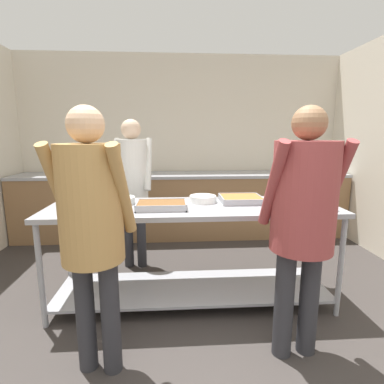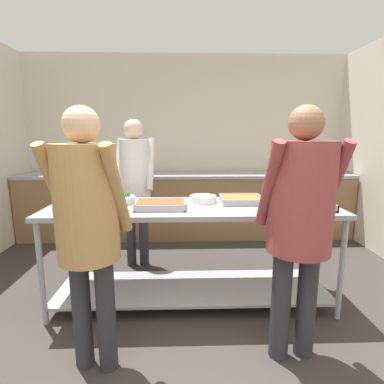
{
  "view_description": "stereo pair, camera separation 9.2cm",
  "coord_description": "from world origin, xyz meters",
  "views": [
    {
      "loc": [
        -0.14,
        -1.02,
        1.48
      ],
      "look_at": [
        0.03,
        1.57,
        0.98
      ],
      "focal_mm": 28.0,
      "sensor_mm": 36.0,
      "label": 1
    },
    {
      "loc": [
        -0.05,
        -1.03,
        1.48
      ],
      "look_at": [
        0.03,
        1.57,
        0.98
      ],
      "focal_mm": 28.0,
      "sensor_mm": 36.0,
      "label": 2
    }
  ],
  "objects": [
    {
      "name": "wall_rear",
      "position": [
        0.0,
        3.65,
        1.32
      ],
      "size": [
        4.89,
        0.06,
        2.65
      ],
      "color": "beige",
      "rests_on": "ground_plane"
    },
    {
      "name": "back_counter",
      "position": [
        0.0,
        3.28,
        0.47
      ],
      "size": [
        4.73,
        0.65,
        0.93
      ],
      "color": "olive",
      "rests_on": "ground_plane"
    },
    {
      "name": "plate_stack",
      "position": [
        0.13,
        1.6,
        0.91
      ],
      "size": [
        0.25,
        0.25,
        0.06
      ],
      "color": "white",
      "rests_on": "serving_counter"
    },
    {
      "name": "serving_tray_vegetables",
      "position": [
        -0.24,
        1.39,
        0.91
      ],
      "size": [
        0.41,
        0.28,
        0.05
      ],
      "color": "#9EA0A8",
      "rests_on": "serving_counter"
    },
    {
      "name": "serving_counter",
      "position": [
        0.03,
        1.47,
        0.6
      ],
      "size": [
        2.46,
        0.72,
        0.88
      ],
      "color": "#9EA0A8",
      "rests_on": "ground_plane"
    },
    {
      "name": "serving_tray_roast",
      "position": [
        0.47,
        1.58,
        0.91
      ],
      "size": [
        0.37,
        0.32,
        0.05
      ],
      "color": "#9EA0A8",
      "rests_on": "serving_counter"
    },
    {
      "name": "guest_serving_right",
      "position": [
        0.68,
        0.76,
        1.01
      ],
      "size": [
        0.51,
        0.4,
        1.66
      ],
      "color": "#2D2D33",
      "rests_on": "ground_plane"
    },
    {
      "name": "guest_serving_left",
      "position": [
        -0.62,
        0.7,
        1.01
      ],
      "size": [
        0.51,
        0.39,
        1.64
      ],
      "color": "#2D2D33",
      "rests_on": "ground_plane"
    },
    {
      "name": "water_bottle",
      "position": [
        -0.77,
        3.27,
        1.06
      ],
      "size": [
        0.06,
        0.06,
        0.29
      ],
      "color": "brown",
      "rests_on": "back_counter"
    },
    {
      "name": "cook_behind_counter",
      "position": [
        -0.58,
        2.24,
        1.02
      ],
      "size": [
        0.43,
        0.33,
        1.64
      ],
      "color": "#2D2D33",
      "rests_on": "ground_plane"
    },
    {
      "name": "sauce_pan",
      "position": [
        -0.92,
        1.37,
        0.92
      ],
      "size": [
        0.37,
        0.23,
        0.07
      ],
      "color": "#9EA0A8",
      "rests_on": "serving_counter"
    },
    {
      "name": "broccoli_bowl",
      "position": [
        -0.59,
        1.58,
        0.92
      ],
      "size": [
        0.22,
        0.22,
        0.11
      ],
      "color": "silver",
      "rests_on": "serving_counter"
    },
    {
      "name": "serving_tray_greens",
      "position": [
        0.92,
        1.33,
        0.91
      ],
      "size": [
        0.47,
        0.28,
        0.05
      ],
      "color": "#9EA0A8",
      "rests_on": "serving_counter"
    }
  ]
}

